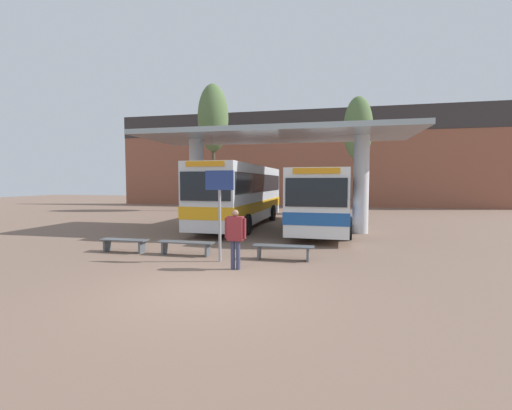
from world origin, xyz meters
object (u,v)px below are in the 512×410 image
object	(u,v)px
transit_bus_center_bay	(323,197)
info_sign_platform	(220,197)
transit_bus_left_bay	(242,193)
waiting_bench_near_pillar	(283,249)
waiting_bench_mid_platform	(186,245)
waiting_bench_far_platform	(124,243)
pedestrian_waiting	(235,233)
poplar_tree_behind_left	(213,119)
poplar_tree_behind_right	(358,129)

from	to	relation	value
transit_bus_center_bay	info_sign_platform	distance (m)	9.06
info_sign_platform	transit_bus_center_bay	bearing A→B (deg)	70.71
transit_bus_left_bay	waiting_bench_near_pillar	world-z (taller)	transit_bus_left_bay
waiting_bench_mid_platform	waiting_bench_near_pillar	bearing A→B (deg)	0.00
waiting_bench_mid_platform	transit_bus_center_bay	bearing A→B (deg)	60.84
transit_bus_center_bay	info_sign_platform	bearing A→B (deg)	72.53
transit_bus_center_bay	waiting_bench_far_platform	size ratio (longest dim) A/B	6.60
waiting_bench_mid_platform	pedestrian_waiting	bearing A→B (deg)	-34.19
waiting_bench_near_pillar	waiting_bench_far_platform	xyz separation A→B (m)	(-5.66, -0.00, -0.01)
transit_bus_left_bay	info_sign_platform	size ratio (longest dim) A/B	3.86
waiting_bench_near_pillar	waiting_bench_far_platform	bearing A→B (deg)	-180.00
info_sign_platform	pedestrian_waiting	size ratio (longest dim) A/B	1.66
transit_bus_left_bay	transit_bus_center_bay	xyz separation A→B (m)	(4.59, -0.22, -0.17)
pedestrian_waiting	poplar_tree_behind_left	world-z (taller)	poplar_tree_behind_left
transit_bus_left_bay	waiting_bench_far_platform	distance (m)	8.56
waiting_bench_mid_platform	transit_bus_left_bay	bearing A→B (deg)	91.23
info_sign_platform	pedestrian_waiting	distance (m)	1.49
info_sign_platform	waiting_bench_far_platform	bearing A→B (deg)	170.49
info_sign_platform	pedestrian_waiting	bearing A→B (deg)	-48.72
transit_bus_left_bay	waiting_bench_far_platform	bearing A→B (deg)	76.72
info_sign_platform	pedestrian_waiting	world-z (taller)	info_sign_platform
transit_bus_left_bay	waiting_bench_mid_platform	bearing A→B (deg)	92.78
waiting_bench_near_pillar	pedestrian_waiting	bearing A→B (deg)	-128.44
transit_bus_center_bay	poplar_tree_behind_right	bearing A→B (deg)	-102.79
info_sign_platform	pedestrian_waiting	xyz separation A→B (m)	(0.74, -0.84, -0.99)
waiting_bench_far_platform	poplar_tree_behind_right	bearing A→B (deg)	61.84
waiting_bench_mid_platform	waiting_bench_far_platform	world-z (taller)	same
waiting_bench_mid_platform	info_sign_platform	bearing A→B (deg)	-23.83
transit_bus_left_bay	poplar_tree_behind_left	xyz separation A→B (m)	(-5.00, 9.52, 6.04)
waiting_bench_near_pillar	poplar_tree_behind_right	distance (m)	18.48
waiting_bench_mid_platform	pedestrian_waiting	world-z (taller)	pedestrian_waiting
waiting_bench_far_platform	pedestrian_waiting	xyz separation A→B (m)	(4.49, -1.47, 0.70)
waiting_bench_mid_platform	info_sign_platform	xyz separation A→B (m)	(1.43, -0.63, 1.68)
poplar_tree_behind_right	waiting_bench_far_platform	bearing A→B (deg)	-118.16
transit_bus_center_bay	waiting_bench_near_pillar	distance (m)	8.11
waiting_bench_mid_platform	poplar_tree_behind_left	size ratio (longest dim) A/B	0.18
info_sign_platform	poplar_tree_behind_left	bearing A→B (deg)	109.85
transit_bus_center_bay	waiting_bench_far_platform	world-z (taller)	transit_bus_center_bay
waiting_bench_far_platform	pedestrian_waiting	distance (m)	4.78
transit_bus_left_bay	waiting_bench_far_platform	world-z (taller)	transit_bus_left_bay
transit_bus_center_bay	waiting_bench_far_platform	bearing A→B (deg)	51.38
poplar_tree_behind_left	waiting_bench_near_pillar	bearing A→B (deg)	-64.28
waiting_bench_far_platform	poplar_tree_behind_right	size ratio (longest dim) A/B	0.19
pedestrian_waiting	poplar_tree_behind_left	distance (m)	21.61
waiting_bench_near_pillar	transit_bus_center_bay	bearing A→B (deg)	82.17
transit_bus_left_bay	poplar_tree_behind_left	distance (m)	12.33
waiting_bench_mid_platform	poplar_tree_behind_right	size ratio (longest dim) A/B	0.22
info_sign_platform	poplar_tree_behind_right	world-z (taller)	poplar_tree_behind_right
transit_bus_center_bay	pedestrian_waiting	xyz separation A→B (m)	(-2.26, -9.39, -0.66)
waiting_bench_near_pillar	info_sign_platform	world-z (taller)	info_sign_platform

